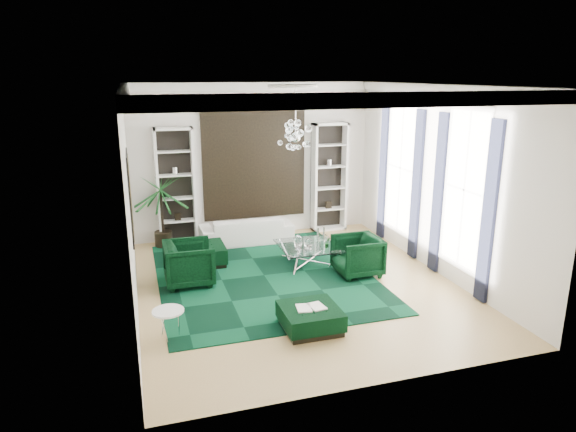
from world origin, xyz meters
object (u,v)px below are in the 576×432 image
object	(u,v)px
armchair_right	(357,256)
palm	(161,201)
armchair_left	(189,263)
ottoman_front	(310,318)
sofa	(246,230)
coffee_table	(309,255)
ottoman_side	(203,255)
side_table	(169,325)

from	to	relation	value
armchair_right	palm	bearing A→B (deg)	-128.97
armchair_left	ottoman_front	xyz separation A→B (m)	(1.64, -2.43, -0.24)
sofa	armchair_right	world-z (taller)	armchair_right
coffee_table	ottoman_side	world-z (taller)	coffee_table
coffee_table	side_table	bearing A→B (deg)	-142.34
ottoman_side	ottoman_front	world-z (taller)	ottoman_side
sofa	side_table	xyz separation A→B (m)	(-2.18, -4.29, -0.09)
sofa	ottoman_side	size ratio (longest dim) A/B	2.35
sofa	palm	size ratio (longest dim) A/B	0.99
sofa	side_table	distance (m)	4.82
armchair_right	side_table	xyz separation A→B (m)	(-3.90, -1.59, -0.17)
armchair_right	ottoman_side	distance (m)	3.32
ottoman_front	side_table	size ratio (longest dim) A/B	1.87
ottoman_front	side_table	bearing A→B (deg)	171.40
armchair_right	ottoman_front	bearing A→B (deg)	-41.32
armchair_right	coffee_table	bearing A→B (deg)	-137.93
sofa	palm	bearing A→B (deg)	-7.96
armchair_right	ottoman_front	size ratio (longest dim) A/B	0.97
armchair_left	ottoman_side	world-z (taller)	armchair_left
ottoman_front	palm	distance (m)	5.37
sofa	side_table	size ratio (longest dim) A/B	4.52
armchair_right	side_table	bearing A→B (deg)	-67.75
ottoman_front	sofa	bearing A→B (deg)	90.25
sofa	ottoman_front	bearing A→B (deg)	90.25
side_table	ottoman_side	bearing A→B (deg)	73.03
coffee_table	ottoman_side	distance (m)	2.30
side_table	palm	world-z (taller)	palm
ottoman_front	ottoman_side	bearing A→B (deg)	110.00
armchair_left	ottoman_side	xyz separation A→B (m)	(0.39, 1.01, -0.22)
side_table	ottoman_front	bearing A→B (deg)	-8.60
armchair_left	ottoman_front	distance (m)	2.95
coffee_table	side_table	world-z (taller)	side_table
armchair_right	sofa	bearing A→B (deg)	-147.55
armchair_right	coffee_table	distance (m)	1.14
armchair_left	ottoman_front	bearing A→B (deg)	-145.98
coffee_table	palm	bearing A→B (deg)	143.80
side_table	palm	distance (m)	4.66
armchair_left	armchair_right	distance (m)	3.38
armchair_right	coffee_table	size ratio (longest dim) A/B	0.71
sofa	ottoman_front	world-z (taller)	sofa
armchair_left	palm	xyz separation A→B (m)	(-0.34, 2.47, 0.69)
ottoman_side	side_table	world-z (taller)	side_table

